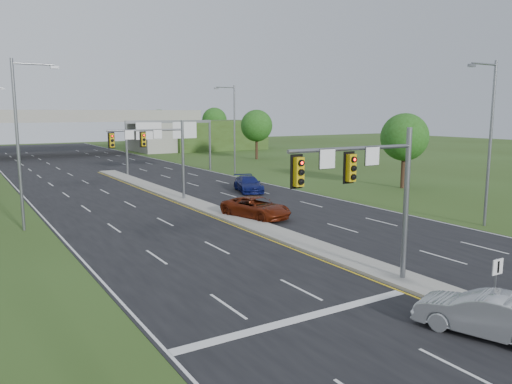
{
  "coord_description": "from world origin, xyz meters",
  "views": [
    {
      "loc": [
        -17.22,
        -15.19,
        7.64
      ],
      "look_at": [
        -2.0,
        9.59,
        3.0
      ],
      "focal_mm": 35.0,
      "sensor_mm": 36.0,
      "label": 1
    }
  ],
  "objects_px": {
    "signal_mast_near": "(371,183)",
    "car_silver": "(485,314)",
    "car_far_a": "(256,207)",
    "overpass": "(61,136)",
    "signal_mast_far": "(158,148)",
    "car_far_b": "(248,184)",
    "keep_right_sign": "(496,276)",
    "sign_gantry": "(169,132)"
  },
  "relations": [
    {
      "from": "car_far_a",
      "to": "car_far_b",
      "type": "distance_m",
      "value": 12.16
    },
    {
      "from": "signal_mast_near",
      "to": "car_far_a",
      "type": "distance_m",
      "value": 16.29
    },
    {
      "from": "signal_mast_near",
      "to": "car_silver",
      "type": "distance_m",
      "value": 6.66
    },
    {
      "from": "signal_mast_far",
      "to": "signal_mast_near",
      "type": "bearing_deg",
      "value": -90.0
    },
    {
      "from": "overpass",
      "to": "car_far_a",
      "type": "distance_m",
      "value": 64.8
    },
    {
      "from": "overpass",
      "to": "car_far_b",
      "type": "height_order",
      "value": "overpass"
    },
    {
      "from": "signal_mast_far",
      "to": "sign_gantry",
      "type": "height_order",
      "value": "signal_mast_far"
    },
    {
      "from": "sign_gantry",
      "to": "car_far_b",
      "type": "distance_m",
      "value": 19.44
    },
    {
      "from": "car_silver",
      "to": "car_far_b",
      "type": "relative_size",
      "value": 0.88
    },
    {
      "from": "signal_mast_near",
      "to": "sign_gantry",
      "type": "bearing_deg",
      "value": 78.75
    },
    {
      "from": "signal_mast_near",
      "to": "keep_right_sign",
      "type": "height_order",
      "value": "signal_mast_near"
    },
    {
      "from": "signal_mast_near",
      "to": "overpass",
      "type": "xyz_separation_m",
      "value": [
        2.26,
        80.07,
        -1.17
      ]
    },
    {
      "from": "keep_right_sign",
      "to": "car_silver",
      "type": "bearing_deg",
      "value": -155.35
    },
    {
      "from": "car_far_a",
      "to": "car_far_b",
      "type": "bearing_deg",
      "value": 46.72
    },
    {
      "from": "signal_mast_far",
      "to": "overpass",
      "type": "xyz_separation_m",
      "value": [
        2.26,
        55.07,
        -1.17
      ]
    },
    {
      "from": "overpass",
      "to": "car_silver",
      "type": "xyz_separation_m",
      "value": [
        -1.99,
        -85.44,
        -2.77
      ]
    },
    {
      "from": "signal_mast_near",
      "to": "overpass",
      "type": "distance_m",
      "value": 80.11
    },
    {
      "from": "car_silver",
      "to": "keep_right_sign",
      "type": "bearing_deg",
      "value": -175.65
    },
    {
      "from": "sign_gantry",
      "to": "car_far_b",
      "type": "relative_size",
      "value": 2.21
    },
    {
      "from": "signal_mast_near",
      "to": "keep_right_sign",
      "type": "bearing_deg",
      "value": -63.06
    },
    {
      "from": "car_silver",
      "to": "car_far_a",
      "type": "xyz_separation_m",
      "value": [
        3.49,
        20.71,
        0.01
      ]
    },
    {
      "from": "car_far_b",
      "to": "keep_right_sign",
      "type": "bearing_deg",
      "value": -86.11
    },
    {
      "from": "overpass",
      "to": "car_far_b",
      "type": "xyz_separation_m",
      "value": [
        7.22,
        -53.99,
        -2.78
      ]
    },
    {
      "from": "keep_right_sign",
      "to": "overpass",
      "type": "relative_size",
      "value": 0.03
    },
    {
      "from": "signal_mast_near",
      "to": "sign_gantry",
      "type": "relative_size",
      "value": 0.6
    },
    {
      "from": "signal_mast_far",
      "to": "car_far_b",
      "type": "relative_size",
      "value": 1.34
    },
    {
      "from": "signal_mast_near",
      "to": "sign_gantry",
      "type": "xyz_separation_m",
      "value": [
        8.95,
        44.99,
        0.51
      ]
    },
    {
      "from": "overpass",
      "to": "car_far_b",
      "type": "bearing_deg",
      "value": -82.39
    },
    {
      "from": "signal_mast_near",
      "to": "car_far_a",
      "type": "bearing_deg",
      "value": 76.22
    },
    {
      "from": "sign_gantry",
      "to": "signal_mast_far",
      "type": "bearing_deg",
      "value": -114.11
    },
    {
      "from": "overpass",
      "to": "sign_gantry",
      "type": "bearing_deg",
      "value": -79.21
    },
    {
      "from": "signal_mast_far",
      "to": "overpass",
      "type": "distance_m",
      "value": 55.13
    },
    {
      "from": "signal_mast_near",
      "to": "sign_gantry",
      "type": "distance_m",
      "value": 45.88
    },
    {
      "from": "car_silver",
      "to": "car_far_b",
      "type": "xyz_separation_m",
      "value": [
        9.2,
        31.45,
        -0.0
      ]
    },
    {
      "from": "signal_mast_near",
      "to": "signal_mast_far",
      "type": "height_order",
      "value": "same"
    },
    {
      "from": "car_silver",
      "to": "car_far_b",
      "type": "height_order",
      "value": "car_silver"
    },
    {
      "from": "sign_gantry",
      "to": "car_silver",
      "type": "height_order",
      "value": "sign_gantry"
    },
    {
      "from": "sign_gantry",
      "to": "car_far_a",
      "type": "distance_m",
      "value": 30.42
    },
    {
      "from": "signal_mast_near",
      "to": "signal_mast_far",
      "type": "xyz_separation_m",
      "value": [
        0.0,
        25.0,
        0.0
      ]
    },
    {
      "from": "car_silver",
      "to": "car_far_a",
      "type": "relative_size",
      "value": 0.83
    },
    {
      "from": "signal_mast_near",
      "to": "sign_gantry",
      "type": "height_order",
      "value": "signal_mast_near"
    },
    {
      "from": "signal_mast_far",
      "to": "car_far_a",
      "type": "distance_m",
      "value": 11.08
    }
  ]
}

